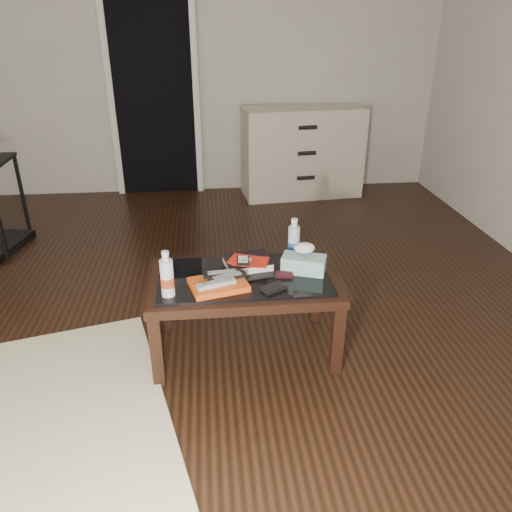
# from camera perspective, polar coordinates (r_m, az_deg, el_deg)

# --- Properties ---
(ground) EXTENTS (5.00, 5.00, 0.00)m
(ground) POSITION_cam_1_polar(r_m,az_deg,el_deg) (3.29, -6.54, -5.84)
(ground) COLOR black
(ground) RESTS_ON ground
(room_shell) EXTENTS (5.00, 5.00, 5.00)m
(room_shell) POSITION_cam_1_polar(r_m,az_deg,el_deg) (2.81, -8.32, 23.64)
(room_shell) COLOR beige
(room_shell) RESTS_ON ground
(doorway) EXTENTS (0.90, 0.08, 2.07)m
(doorway) POSITION_cam_1_polar(r_m,az_deg,el_deg) (5.34, -11.60, 17.79)
(doorway) COLOR black
(doorway) RESTS_ON ground
(coffee_table) EXTENTS (1.00, 0.60, 0.46)m
(coffee_table) POSITION_cam_1_polar(r_m,az_deg,el_deg) (2.69, -1.40, -3.50)
(coffee_table) COLOR black
(coffee_table) RESTS_ON ground
(dresser) EXTENTS (1.24, 0.61, 0.90)m
(dresser) POSITION_cam_1_polar(r_m,az_deg,el_deg) (5.28, 5.24, 11.76)
(dresser) COLOR beige
(dresser) RESTS_ON ground
(magazines) EXTENTS (0.32, 0.27, 0.03)m
(magazines) POSITION_cam_1_polar(r_m,az_deg,el_deg) (2.55, -4.33, -3.28)
(magazines) COLOR #D24F13
(magazines) RESTS_ON coffee_table
(remote_silver) EXTENTS (0.21, 0.11, 0.02)m
(remote_silver) POSITION_cam_1_polar(r_m,az_deg,el_deg) (2.51, -4.56, -3.12)
(remote_silver) COLOR #A1A1A5
(remote_silver) RESTS_ON magazines
(remote_black_front) EXTENTS (0.20, 0.12, 0.02)m
(remote_black_front) POSITION_cam_1_polar(r_m,az_deg,el_deg) (2.56, -3.29, -2.40)
(remote_black_front) COLOR black
(remote_black_front) RESTS_ON magazines
(remote_black_back) EXTENTS (0.20, 0.07, 0.02)m
(remote_black_back) POSITION_cam_1_polar(r_m,az_deg,el_deg) (2.60, -3.90, -1.99)
(remote_black_back) COLOR black
(remote_black_back) RESTS_ON magazines
(textbook) EXTENTS (0.28, 0.24, 0.05)m
(textbook) POSITION_cam_1_polar(r_m,az_deg,el_deg) (2.75, -0.95, -0.74)
(textbook) COLOR black
(textbook) RESTS_ON coffee_table
(dvd_mailers) EXTENTS (0.23, 0.20, 0.01)m
(dvd_mailers) POSITION_cam_1_polar(r_m,az_deg,el_deg) (2.72, -1.08, -0.47)
(dvd_mailers) COLOR red
(dvd_mailers) RESTS_ON textbook
(ipod) EXTENTS (0.07, 0.11, 0.02)m
(ipod) POSITION_cam_1_polar(r_m,az_deg,el_deg) (2.69, -1.49, -0.48)
(ipod) COLOR black
(ipod) RESTS_ON dvd_mailers
(flip_phone) EXTENTS (0.09, 0.05, 0.02)m
(flip_phone) POSITION_cam_1_polar(r_m,az_deg,el_deg) (2.65, 3.22, -2.12)
(flip_phone) COLOR black
(flip_phone) RESTS_ON coffee_table
(wallet) EXTENTS (0.14, 0.12, 0.02)m
(wallet) POSITION_cam_1_polar(r_m,az_deg,el_deg) (2.53, 2.04, -3.63)
(wallet) COLOR black
(wallet) RESTS_ON coffee_table
(water_bottle_left) EXTENTS (0.08, 0.08, 0.24)m
(water_bottle_left) POSITION_cam_1_polar(r_m,az_deg,el_deg) (2.46, -10.16, -2.01)
(water_bottle_left) COLOR silver
(water_bottle_left) RESTS_ON coffee_table
(water_bottle_right) EXTENTS (0.07, 0.07, 0.24)m
(water_bottle_right) POSITION_cam_1_polar(r_m,az_deg,el_deg) (2.82, 4.35, 2.01)
(water_bottle_right) COLOR silver
(water_bottle_right) RESTS_ON coffee_table
(tissue_box) EXTENTS (0.26, 0.19, 0.09)m
(tissue_box) POSITION_cam_1_polar(r_m,az_deg,el_deg) (2.69, 5.47, -0.92)
(tissue_box) COLOR #227F76
(tissue_box) RESTS_ON coffee_table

